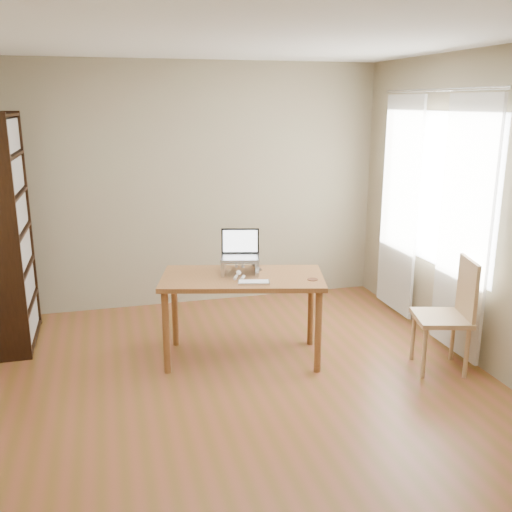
{
  "coord_description": "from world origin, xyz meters",
  "views": [
    {
      "loc": [
        -0.98,
        -3.82,
        2.18
      ],
      "look_at": [
        0.22,
        0.65,
        0.92
      ],
      "focal_mm": 40.0,
      "sensor_mm": 36.0,
      "label": 1
    }
  ],
  "objects_px": {
    "laptop": "(238,250)",
    "chair": "(450,310)",
    "bookshelf": "(9,233)",
    "desk": "(242,287)",
    "cat": "(241,266)",
    "keyboard": "(254,282)"
  },
  "relations": [
    {
      "from": "cat",
      "to": "chair",
      "type": "distance_m",
      "value": 1.78
    },
    {
      "from": "desk",
      "to": "cat",
      "type": "xyz_separation_m",
      "value": [
        0.02,
        0.11,
        0.16
      ]
    },
    {
      "from": "chair",
      "to": "cat",
      "type": "bearing_deg",
      "value": 170.11
    },
    {
      "from": "bookshelf",
      "to": "cat",
      "type": "bearing_deg",
      "value": -21.45
    },
    {
      "from": "laptop",
      "to": "chair",
      "type": "bearing_deg",
      "value": -11.33
    },
    {
      "from": "chair",
      "to": "keyboard",
      "type": "bearing_deg",
      "value": -179.62
    },
    {
      "from": "bookshelf",
      "to": "chair",
      "type": "xyz_separation_m",
      "value": [
        3.54,
        -1.51,
        -0.53
      ]
    },
    {
      "from": "bookshelf",
      "to": "chair",
      "type": "relative_size",
      "value": 2.2
    },
    {
      "from": "laptop",
      "to": "chair",
      "type": "xyz_separation_m",
      "value": [
        1.61,
        -0.77,
        -0.42
      ]
    },
    {
      "from": "bookshelf",
      "to": "keyboard",
      "type": "relative_size",
      "value": 7.57
    },
    {
      "from": "laptop",
      "to": "chair",
      "type": "distance_m",
      "value": 1.84
    },
    {
      "from": "bookshelf",
      "to": "chair",
      "type": "bearing_deg",
      "value": -23.1
    },
    {
      "from": "laptop",
      "to": "keyboard",
      "type": "relative_size",
      "value": 1.35
    },
    {
      "from": "laptop",
      "to": "cat",
      "type": "height_order",
      "value": "laptop"
    },
    {
      "from": "keyboard",
      "to": "cat",
      "type": "bearing_deg",
      "value": 107.89
    },
    {
      "from": "desk",
      "to": "chair",
      "type": "bearing_deg",
      "value": -7.21
    },
    {
      "from": "bookshelf",
      "to": "desk",
      "type": "distance_m",
      "value": 2.16
    },
    {
      "from": "chair",
      "to": "laptop",
      "type": "bearing_deg",
      "value": 169.55
    },
    {
      "from": "keyboard",
      "to": "chair",
      "type": "xyz_separation_m",
      "value": [
        1.57,
        -0.41,
        -0.24
      ]
    },
    {
      "from": "desk",
      "to": "laptop",
      "type": "distance_m",
      "value": 0.32
    },
    {
      "from": "desk",
      "to": "chair",
      "type": "xyz_separation_m",
      "value": [
        1.61,
        -0.63,
        -0.13
      ]
    },
    {
      "from": "bookshelf",
      "to": "desk",
      "type": "height_order",
      "value": "bookshelf"
    }
  ]
}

